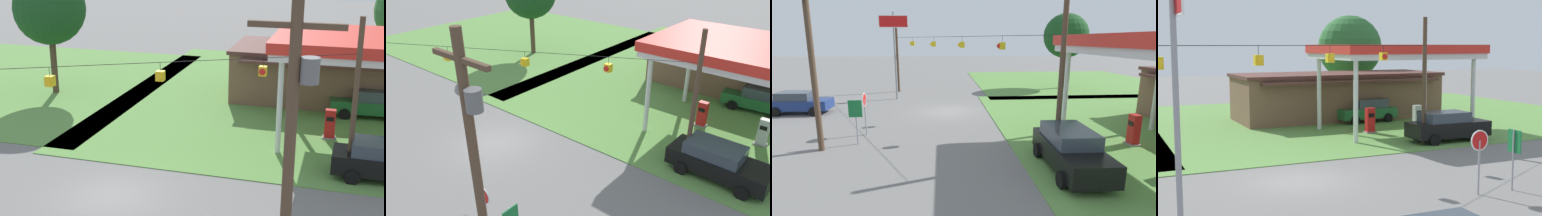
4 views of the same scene
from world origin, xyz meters
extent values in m
plane|color=slate|center=(0.00, 0.00, 0.00)|extent=(160.00, 160.00, 0.00)
cube|color=#5B8E42|center=(12.19, 17.10, 0.02)|extent=(36.00, 28.00, 0.04)
cube|color=silver|center=(10.19, 9.56, 4.98)|extent=(9.59, 6.79, 0.35)
cube|color=red|center=(10.19, 9.56, 5.43)|extent=(9.79, 6.99, 0.55)
cylinder|color=silver|center=(5.99, 6.77, 2.40)|extent=(0.28, 0.28, 4.80)
cylinder|color=silver|center=(14.38, 6.77, 2.40)|extent=(0.28, 0.28, 4.80)
cylinder|color=silver|center=(5.99, 12.36, 2.40)|extent=(0.28, 0.28, 4.80)
cylinder|color=silver|center=(14.38, 12.36, 2.40)|extent=(0.28, 0.28, 4.80)
cube|color=brown|center=(9.47, 17.10, 1.65)|extent=(15.52, 5.77, 3.30)
cube|color=#512D28|center=(9.47, 17.10, 3.42)|extent=(15.82, 6.07, 0.24)
cube|color=#512D28|center=(9.47, 13.87, 3.05)|extent=(13.96, 0.70, 0.20)
cube|color=gray|center=(8.39, 9.56, 0.06)|extent=(0.71, 0.56, 0.12)
cube|color=red|center=(8.39, 9.56, 0.89)|extent=(0.55, 0.40, 1.54)
cube|color=black|center=(8.39, 9.35, 1.20)|extent=(0.39, 0.03, 0.24)
cube|color=gray|center=(11.99, 9.56, 0.06)|extent=(0.71, 0.56, 0.12)
cube|color=silver|center=(11.99, 9.56, 0.89)|extent=(0.55, 0.40, 1.54)
cube|color=black|center=(11.99, 9.35, 1.20)|extent=(0.39, 0.03, 0.24)
cube|color=black|center=(11.18, 4.94, 0.77)|extent=(4.96, 1.95, 0.87)
cube|color=#333D47|center=(10.89, 4.95, 1.50)|extent=(2.74, 1.76, 0.58)
cylinder|color=black|center=(12.73, 5.86, 0.34)|extent=(0.68, 0.23, 0.68)
cylinder|color=black|center=(12.69, 3.97, 0.34)|extent=(0.68, 0.23, 0.68)
cylinder|color=black|center=(9.68, 5.92, 0.34)|extent=(0.68, 0.23, 0.68)
cylinder|color=black|center=(9.64, 4.03, 0.34)|extent=(0.68, 0.23, 0.68)
cube|color=#1E602D|center=(10.41, 14.18, 0.71)|extent=(4.62, 2.16, 0.74)
cube|color=#333D47|center=(10.68, 14.20, 1.41)|extent=(2.59, 1.87, 0.66)
cylinder|color=black|center=(9.09, 13.14, 0.34)|extent=(0.69, 0.27, 0.68)
cylinder|color=black|center=(8.95, 15.03, 0.34)|extent=(0.69, 0.27, 0.68)
cylinder|color=black|center=(11.87, 13.34, 0.34)|extent=(0.69, 0.27, 0.68)
cylinder|color=black|center=(11.73, 15.22, 0.34)|extent=(0.69, 0.27, 0.68)
cylinder|color=#99999E|center=(5.51, -4.87, 1.05)|extent=(0.08, 0.08, 2.10)
cylinder|color=white|center=(5.51, -4.87, 2.10)|extent=(0.80, 0.03, 0.80)
cylinder|color=red|center=(5.51, -4.87, 2.10)|extent=(0.70, 0.03, 0.70)
cylinder|color=gray|center=(-5.40, -4.62, 3.93)|extent=(0.18, 0.18, 7.87)
cylinder|color=gray|center=(7.11, -4.94, 1.20)|extent=(0.07, 0.07, 2.40)
cube|color=#146B33|center=(7.16, -4.94, 1.95)|extent=(0.04, 0.70, 0.90)
cylinder|color=#4C3828|center=(9.49, 5.00, 3.63)|extent=(0.24, 0.24, 7.26)
cylinder|color=black|center=(0.00, 0.00, 5.66)|extent=(18.99, 10.02, 0.02)
cube|color=yellow|center=(-5.69, -3.00, 5.11)|extent=(0.32, 0.32, 0.40)
sphere|color=yellow|center=(-5.69, -3.17, 5.11)|extent=(0.28, 0.28, 0.28)
cylinder|color=black|center=(-1.90, -1.00, 5.49)|extent=(0.02, 0.02, 0.35)
cube|color=yellow|center=(-1.90, -1.00, 5.11)|extent=(0.32, 0.32, 0.40)
sphere|color=yellow|center=(-1.90, -1.17, 5.11)|extent=(0.28, 0.28, 0.28)
cylinder|color=black|center=(1.90, 1.00, 5.49)|extent=(0.02, 0.02, 0.35)
cube|color=yellow|center=(1.90, 1.00, 5.11)|extent=(0.32, 0.32, 0.40)
sphere|color=yellow|center=(1.90, 0.83, 5.11)|extent=(0.28, 0.28, 0.28)
cylinder|color=black|center=(5.69, 3.00, 5.49)|extent=(0.02, 0.02, 0.35)
cube|color=yellow|center=(5.69, 3.00, 5.11)|extent=(0.32, 0.32, 0.40)
sphere|color=red|center=(5.69, 2.83, 5.11)|extent=(0.28, 0.28, 0.28)
cylinder|color=#4C3828|center=(13.36, 23.07, 1.58)|extent=(0.44, 0.44, 3.16)
sphere|color=#28602D|center=(13.36, 23.07, 5.46)|extent=(5.77, 5.77, 5.77)
camera|label=1|loc=(9.10, -18.50, 10.33)|focal=50.00mm
camera|label=2|loc=(15.58, -11.37, 11.40)|focal=35.00mm
camera|label=3|loc=(22.67, -0.44, 5.45)|focal=28.00mm
camera|label=4|loc=(-7.46, -20.71, 5.68)|focal=50.00mm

